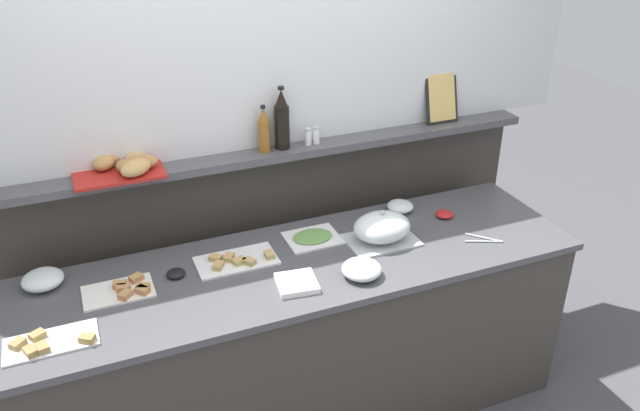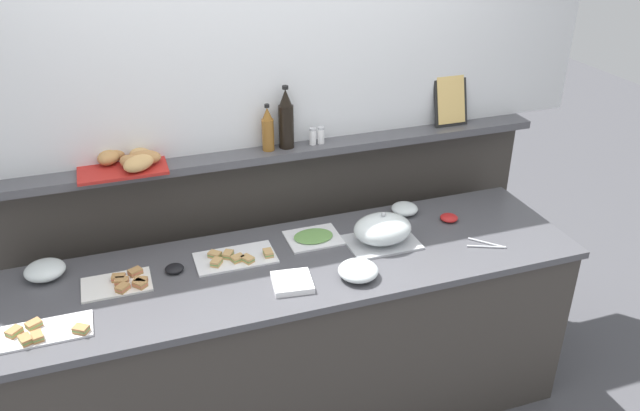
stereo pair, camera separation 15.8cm
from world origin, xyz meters
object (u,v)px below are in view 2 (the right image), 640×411
(salt_shaker, at_px, (313,136))
(glass_bowl_medium, at_px, (358,271))
(sandwich_platter_front, at_px, (44,332))
(sandwich_platter_side, at_px, (122,283))
(glass_bowl_small, at_px, (45,271))
(napkin_stack, at_px, (292,282))
(condiment_bowl_teal, at_px, (174,269))
(cold_cuts_platter, at_px, (313,237))
(vinegar_bottle_amber, at_px, (268,130))
(wine_bottle_dark, at_px, (286,120))
(sandwich_platter_rear, at_px, (235,258))
(glass_bowl_large, at_px, (405,209))
(bread_basket, at_px, (129,161))
(serving_cloche, at_px, (382,230))
(condiment_bowl_red, at_px, (449,218))
(framed_picture, at_px, (450,98))
(pepper_shaker, at_px, (321,135))
(serving_tongs, at_px, (487,245))

(salt_shaker, bearing_deg, glass_bowl_medium, -91.42)
(sandwich_platter_front, xyz_separation_m, glass_bowl_medium, (1.30, -0.03, 0.02))
(sandwich_platter_side, relative_size, glass_bowl_small, 1.67)
(napkin_stack, bearing_deg, condiment_bowl_teal, 149.58)
(sandwich_platter_side, xyz_separation_m, napkin_stack, (0.70, -0.24, 0.00))
(cold_cuts_platter, bearing_deg, vinegar_bottle_amber, 113.45)
(sandwich_platter_side, bearing_deg, cold_cuts_platter, 6.38)
(napkin_stack, distance_m, wine_bottle_dark, 0.84)
(cold_cuts_platter, bearing_deg, condiment_bowl_teal, -174.46)
(sandwich_platter_rear, xyz_separation_m, glass_bowl_small, (-0.82, 0.14, 0.02))
(vinegar_bottle_amber, bearing_deg, glass_bowl_large, -17.48)
(glass_bowl_medium, xyz_separation_m, vinegar_bottle_amber, (-0.21, 0.68, 0.44))
(napkin_stack, bearing_deg, wine_bottle_dark, 74.89)
(sandwich_platter_front, distance_m, salt_shaker, 1.52)
(vinegar_bottle_amber, relative_size, bread_basket, 0.59)
(sandwich_platter_side, xyz_separation_m, condiment_bowl_teal, (0.23, 0.04, 0.00))
(sandwich_platter_front, height_order, glass_bowl_small, glass_bowl_small)
(salt_shaker, relative_size, bread_basket, 0.22)
(serving_cloche, relative_size, wine_bottle_dark, 1.08)
(glass_bowl_small, relative_size, salt_shaker, 2.03)
(vinegar_bottle_amber, bearing_deg, sandwich_platter_side, -152.59)
(sandwich_platter_front, bearing_deg, serving_cloche, 7.40)
(serving_cloche, distance_m, bread_basket, 1.23)
(sandwich_platter_side, height_order, condiment_bowl_teal, sandwich_platter_side)
(condiment_bowl_teal, bearing_deg, napkin_stack, -30.42)
(sandwich_platter_rear, xyz_separation_m, vinegar_bottle_amber, (0.27, 0.36, 0.46))
(cold_cuts_platter, bearing_deg, condiment_bowl_red, -4.14)
(sandwich_platter_rear, bearing_deg, framed_picture, 17.09)
(sandwich_platter_front, relative_size, napkin_stack, 2.03)
(serving_cloche, xyz_separation_m, condiment_bowl_teal, (-0.98, 0.08, -0.06))
(glass_bowl_small, relative_size, bread_basket, 0.44)
(sandwich_platter_side, distance_m, condiment_bowl_teal, 0.23)
(sandwich_platter_side, height_order, condiment_bowl_red, sandwich_platter_side)
(pepper_shaker, bearing_deg, sandwich_platter_front, -154.71)
(bread_basket, bearing_deg, glass_bowl_large, -8.72)
(sandwich_platter_rear, distance_m, salt_shaker, 0.73)
(pepper_shaker, relative_size, framed_picture, 0.30)
(sandwich_platter_rear, xyz_separation_m, glass_bowl_large, (0.94, 0.15, 0.01))
(glass_bowl_large, height_order, serving_tongs, glass_bowl_large)
(napkin_stack, relative_size, wine_bottle_dark, 0.54)
(serving_tongs, bearing_deg, sandwich_platter_front, -179.70)
(sandwich_platter_side, relative_size, bread_basket, 0.74)
(napkin_stack, bearing_deg, bread_basket, 132.58)
(cold_cuts_platter, bearing_deg, salt_shaker, 71.79)
(serving_tongs, bearing_deg, serving_cloche, 158.35)
(condiment_bowl_teal, bearing_deg, glass_bowl_medium, -22.32)
(sandwich_platter_front, distance_m, framed_picture, 2.27)
(napkin_stack, bearing_deg, salt_shaker, 64.20)
(wine_bottle_dark, bearing_deg, sandwich_platter_rear, -134.80)
(serving_tongs, distance_m, vinegar_bottle_amber, 1.20)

